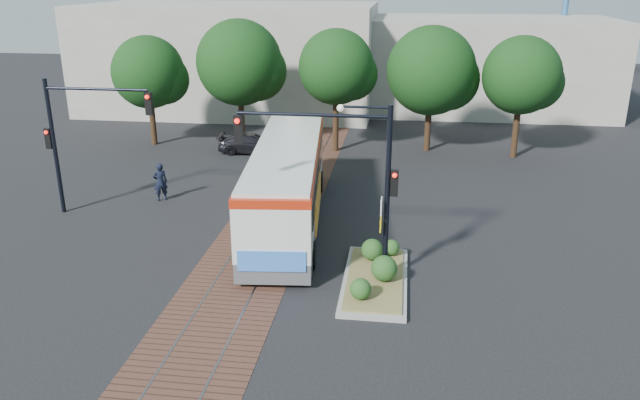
{
  "coord_description": "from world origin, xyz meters",
  "views": [
    {
      "loc": [
        5.52,
        -20.5,
        10.1
      ],
      "look_at": [
        2.36,
        2.73,
        1.6
      ],
      "focal_mm": 35.0,
      "sensor_mm": 36.0,
      "label": 1
    }
  ],
  "objects": [
    {
      "name": "signal_pole_main",
      "position": [
        3.86,
        -0.81,
        4.16
      ],
      "size": [
        5.49,
        0.46,
        6.0
      ],
      "color": "black",
      "rests_on": "ground"
    },
    {
      "name": "parked_car",
      "position": [
        -3.43,
        14.82,
        0.58
      ],
      "size": [
        4.1,
        1.91,
        1.16
      ],
      "primitive_type": "imported",
      "rotation": [
        0.0,
        0.0,
        1.64
      ],
      "color": "black",
      "rests_on": "ground"
    },
    {
      "name": "tree_row",
      "position": [
        1.21,
        16.42,
        4.85
      ],
      "size": [
        26.4,
        5.6,
        7.67
      ],
      "color": "#382314",
      "rests_on": "ground"
    },
    {
      "name": "signal_pole_left",
      "position": [
        -8.37,
        4.0,
        3.86
      ],
      "size": [
        4.99,
        0.34,
        6.0
      ],
      "color": "black",
      "rests_on": "ground"
    },
    {
      "name": "trackbed",
      "position": [
        0.0,
        4.0,
        0.01
      ],
      "size": [
        3.6,
        40.0,
        0.02
      ],
      "color": "#512F25",
      "rests_on": "ground"
    },
    {
      "name": "warehouses",
      "position": [
        -0.53,
        28.75,
        3.81
      ],
      "size": [
        40.0,
        13.0,
        8.0
      ],
      "color": "#ADA899",
      "rests_on": "ground"
    },
    {
      "name": "officer",
      "position": [
        -5.69,
        6.09,
        0.91
      ],
      "size": [
        0.79,
        0.73,
        1.82
      ],
      "primitive_type": "imported",
      "rotation": [
        0.0,
        0.0,
        3.72
      ],
      "color": "black",
      "rests_on": "ground"
    },
    {
      "name": "city_bus",
      "position": [
        0.74,
        4.24,
        1.88
      ],
      "size": [
        3.93,
        12.8,
        3.37
      ],
      "rotation": [
        0.0,
        0.0,
        0.1
      ],
      "color": "#4E4E51",
      "rests_on": "ground"
    },
    {
      "name": "ground",
      "position": [
        0.0,
        0.0,
        0.0
      ],
      "size": [
        120.0,
        120.0,
        0.0
      ],
      "primitive_type": "plane",
      "color": "black",
      "rests_on": "ground"
    },
    {
      "name": "traffic_island",
      "position": [
        4.82,
        -0.9,
        0.33
      ],
      "size": [
        2.2,
        5.2,
        1.13
      ],
      "color": "gray",
      "rests_on": "ground"
    }
  ]
}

